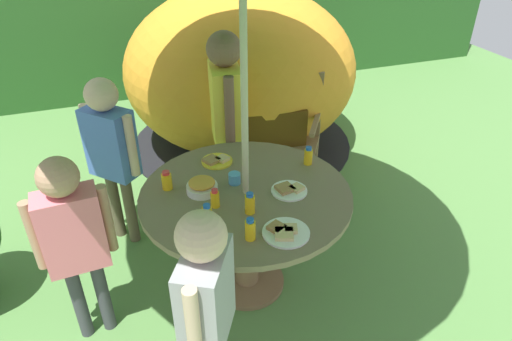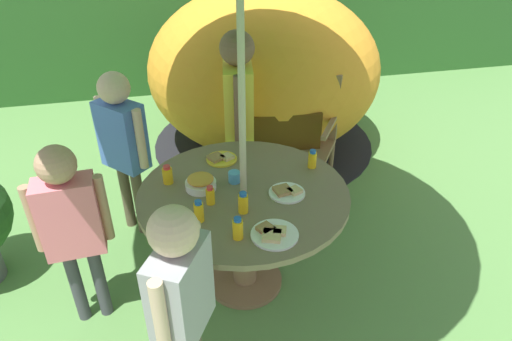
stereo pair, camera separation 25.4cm
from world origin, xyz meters
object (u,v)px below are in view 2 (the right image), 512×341
garden_table (244,213)px  cup_near (234,177)px  child_in_yellow_shirt (238,102)px  child_in_pink_shirt (70,217)px  plate_far_left (274,234)px  plate_near_left (287,192)px  snack_bowl (201,183)px  juice_bottle_center_front (199,212)px  child_in_blue_shirt (122,136)px  juice_bottle_center_back (238,229)px  child_in_grey_shirt (181,292)px  wooden_chair (300,129)px  plate_mid_left (221,158)px  juice_bottle_mid_right (243,203)px  juice_bottle_front_edge (168,175)px  dome_tent (264,70)px  juice_bottle_near_right (312,159)px  juice_bottle_far_right (210,196)px

garden_table → cup_near: 0.21m
child_in_yellow_shirt → child_in_pink_shirt: 1.35m
plate_far_left → plate_near_left: bearing=63.9°
snack_bowl → juice_bottle_center_front: 0.29m
child_in_blue_shirt → juice_bottle_center_back: bearing=-15.9°
child_in_blue_shirt → child_in_pink_shirt: 0.80m
child_in_pink_shirt → child_in_grey_shirt: size_ratio=0.97×
child_in_blue_shirt → child_in_grey_shirt: bearing=-32.5°
plate_far_left → cup_near: bearing=101.1°
wooden_chair → juice_bottle_center_front: bearing=-94.3°
plate_mid_left → juice_bottle_mid_right: (0.03, -0.54, 0.04)m
child_in_pink_shirt → juice_bottle_front_edge: child_in_pink_shirt is taller
dome_tent → child_in_grey_shirt: dome_tent is taller
juice_bottle_front_edge → plate_near_left: bearing=-22.0°
snack_bowl → juice_bottle_center_back: juice_bottle_center_back is taller
juice_bottle_near_right → juice_bottle_far_right: bearing=-160.0°
snack_bowl → juice_bottle_center_front: juice_bottle_center_front is taller
dome_tent → juice_bottle_mid_right: dome_tent is taller
wooden_chair → child_in_grey_shirt: size_ratio=0.84×
cup_near → juice_bottle_center_back: bearing=-98.3°
child_in_blue_shirt → cup_near: 0.87m
cup_near → child_in_grey_shirt: bearing=-114.3°
child_in_yellow_shirt → child_in_grey_shirt: (-0.52, -1.51, -0.13)m
dome_tent → child_in_yellow_shirt: size_ratio=1.67×
wooden_chair → plate_far_left: 1.49m
dome_tent → child_in_pink_shirt: bearing=-122.7°
snack_bowl → plate_near_left: 0.48m
plate_near_left → juice_bottle_far_right: size_ratio=1.88×
plate_mid_left → juice_bottle_far_right: juice_bottle_far_right is taller
juice_bottle_far_right → cup_near: (0.16, 0.18, -0.02)m
child_in_yellow_shirt → snack_bowl: (-0.35, -0.73, -0.14)m
wooden_chair → juice_bottle_far_right: bearing=-95.2°
garden_table → plate_near_left: (0.23, -0.08, 0.16)m
juice_bottle_center_back → cup_near: juice_bottle_center_back is taller
cup_near → juice_bottle_mid_right: bearing=-91.1°
plate_far_left → child_in_yellow_shirt: bearing=87.1°
child_in_pink_shirt → plate_far_left: child_in_pink_shirt is taller
juice_bottle_center_front → cup_near: bearing=53.0°
juice_bottle_center_front → plate_far_left: bearing=-30.3°
plate_near_left → juice_bottle_far_right: bearing=179.5°
garden_table → cup_near: bearing=106.7°
juice_bottle_center_front → juice_bottle_front_edge: (-0.13, 0.38, -0.00)m
plate_near_left → plate_mid_left: same height
plate_near_left → cup_near: bearing=145.0°
juice_bottle_center_front → cup_near: 0.39m
juice_bottle_center_back → cup_near: size_ratio=1.74×
child_in_grey_shirt → juice_bottle_far_right: 0.66m
child_in_yellow_shirt → snack_bowl: bearing=-16.7°
child_in_blue_shirt → juice_bottle_mid_right: bearing=-8.1°
child_in_pink_shirt → plate_near_left: bearing=-4.6°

